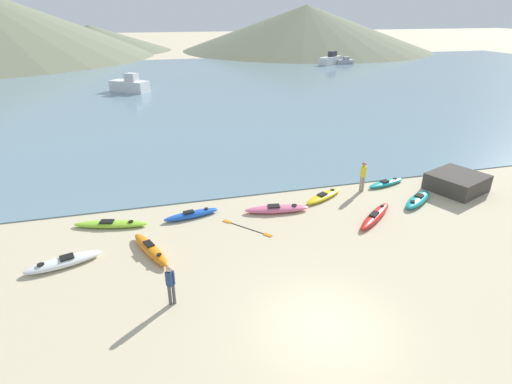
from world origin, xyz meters
TOP-DOWN VIEW (x-y plane):
  - ground_plane at (0.00, 0.00)m, footprint 400.00×400.00m
  - bay_water at (0.00, 45.42)m, footprint 160.00×70.00m
  - far_hill_midleft at (-17.03, 105.46)m, footprint 39.48×39.48m
  - far_hill_midright at (36.52, 94.86)m, footprint 63.48×63.48m
  - kayak_on_sand_0 at (8.29, 9.80)m, footprint 2.72×1.29m
  - kayak_on_sand_1 at (3.97, 9.05)m, footprint 2.82×1.96m
  - kayak_on_sand_2 at (-3.28, 8.73)m, footprint 2.87×1.11m
  - kayak_on_sand_3 at (1.00, 8.19)m, footprint 3.36×1.20m
  - kayak_on_sand_4 at (-7.10, 8.80)m, footprint 3.54×1.51m
  - kayak_on_sand_5 at (5.46, 6.21)m, footprint 3.03×2.62m
  - kayak_on_sand_6 at (-5.33, 5.96)m, footprint 1.72×3.11m
  - kayak_on_sand_7 at (-8.75, 5.93)m, footprint 3.03×1.56m
  - kayak_on_sand_8 at (8.62, 7.25)m, footprint 2.73×2.20m
  - person_near_foreground at (-4.69, 2.44)m, footprint 0.32×0.28m
  - person_near_waterline at (6.44, 9.38)m, footprint 0.36×0.29m
  - moored_boat_0 at (-6.77, 44.39)m, footprint 5.00×4.47m
  - moored_boat_1 at (29.73, 64.05)m, footprint 5.76×4.85m
  - moored_boat_2 at (32.79, 64.36)m, footprint 3.52×2.54m
  - loose_paddle at (-0.90, 6.93)m, footprint 1.98×2.20m
  - shoreline_rock at (11.76, 8.15)m, footprint 3.57×3.44m

SIDE VIEW (x-z plane):
  - ground_plane at x=0.00m, z-range 0.00..0.00m
  - loose_paddle at x=-0.90m, z-range 0.00..0.03m
  - bay_water at x=0.00m, z-range 0.00..0.06m
  - kayak_on_sand_4 at x=-7.10m, z-range -0.02..0.28m
  - kayak_on_sand_0 at x=8.29m, z-range -0.02..0.28m
  - kayak_on_sand_1 at x=3.97m, z-range -0.02..0.30m
  - kayak_on_sand_2 at x=-3.28m, z-range -0.02..0.33m
  - kayak_on_sand_5 at x=5.46m, z-range -0.02..0.35m
  - kayak_on_sand_3 at x=1.00m, z-range -0.02..0.35m
  - kayak_on_sand_7 at x=-8.75m, z-range -0.02..0.36m
  - kayak_on_sand_8 at x=8.62m, z-range -0.02..0.38m
  - kayak_on_sand_6 at x=-5.33m, z-range -0.02..0.39m
  - shoreline_rock at x=11.76m, z-range 0.00..0.95m
  - moored_boat_2 at x=32.79m, z-range -0.12..1.10m
  - moored_boat_0 at x=-6.77m, z-range -0.28..2.01m
  - moored_boat_1 at x=29.73m, z-range -0.29..2.03m
  - person_near_foreground at x=-4.69m, z-range 0.12..1.70m
  - person_near_waterline at x=6.44m, z-range 0.13..1.89m
  - far_hill_midleft at x=-17.03m, z-range 0.00..6.17m
  - far_hill_midright at x=36.52m, z-range 0.00..10.83m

